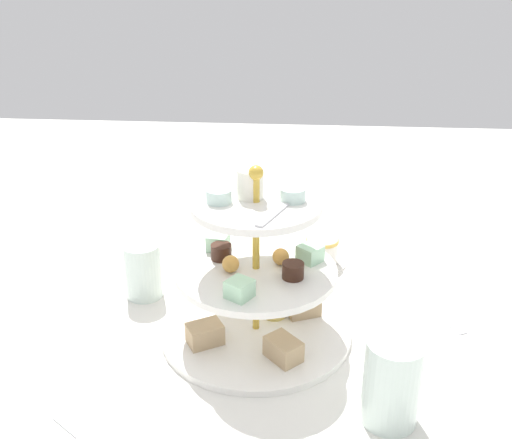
# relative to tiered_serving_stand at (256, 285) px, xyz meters

# --- Properties ---
(ground_plane) EXTENTS (2.40, 2.40, 0.00)m
(ground_plane) POSITION_rel_tiered_serving_stand_xyz_m (-0.00, 0.00, -0.08)
(ground_plane) COLOR silver
(tiered_serving_stand) EXTENTS (0.28, 0.28, 0.26)m
(tiered_serving_stand) POSITION_rel_tiered_serving_stand_xyz_m (0.00, 0.00, 0.00)
(tiered_serving_stand) COLOR white
(tiered_serving_stand) RESTS_ON ground_plane
(water_glass_tall_right) EXTENTS (0.07, 0.07, 0.11)m
(water_glass_tall_right) POSITION_rel_tiered_serving_stand_xyz_m (-0.16, -0.17, -0.03)
(water_glass_tall_right) COLOR silver
(water_glass_tall_right) RESTS_ON ground_plane
(water_glass_short_left) EXTENTS (0.06, 0.06, 0.07)m
(water_glass_short_left) POSITION_rel_tiered_serving_stand_xyz_m (0.23, 0.03, -0.05)
(water_glass_short_left) COLOR silver
(water_glass_short_left) RESTS_ON ground_plane
(teacup_with_saucer) EXTENTS (0.09, 0.09, 0.05)m
(teacup_with_saucer) POSITION_rel_tiered_serving_stand_xyz_m (0.23, -0.10, -0.06)
(teacup_with_saucer) COLOR white
(teacup_with_saucer) RESTS_ON ground_plane
(butter_knife_right) EXTENTS (0.16, 0.09, 0.00)m
(butter_knife_right) POSITION_rel_tiered_serving_stand_xyz_m (0.10, -0.27, -0.08)
(butter_knife_right) COLOR silver
(butter_knife_right) RESTS_ON ground_plane
(water_glass_mid_back) EXTENTS (0.06, 0.06, 0.09)m
(water_glass_mid_back) POSITION_rel_tiered_serving_stand_xyz_m (0.09, 0.19, -0.04)
(water_glass_mid_back) COLOR silver
(water_glass_mid_back) RESTS_ON ground_plane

